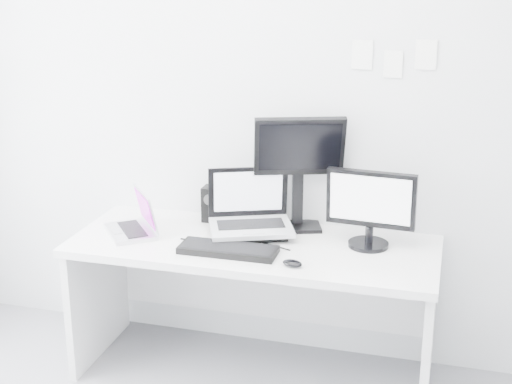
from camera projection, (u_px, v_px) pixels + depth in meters
back_wall at (272, 105)px, 3.73m from camera, size 3.60×0.00×3.60m
desk at (253, 310)px, 3.71m from camera, size 1.80×0.70×0.73m
macbook at (129, 212)px, 3.69m from camera, size 0.37×0.38×0.23m
speaker at (212, 204)px, 3.87m from camera, size 0.12×0.12×0.19m
dell_laptop at (251, 204)px, 3.63m from camera, size 0.50×0.45×0.34m
rear_monitor at (299, 172)px, 3.69m from camera, size 0.48×0.30×0.61m
samsung_monitor at (370, 208)px, 3.50m from camera, size 0.44×0.23×0.39m
keyboard at (228, 250)px, 3.47m from camera, size 0.47×0.17×0.03m
mouse at (292, 263)px, 3.32m from camera, size 0.11×0.08×0.03m
wall_note_0 at (362, 55)px, 3.53m from camera, size 0.10×0.00×0.14m
wall_note_1 at (393, 64)px, 3.50m from camera, size 0.09×0.00×0.13m
wall_note_2 at (426, 55)px, 3.45m from camera, size 0.10×0.00×0.14m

